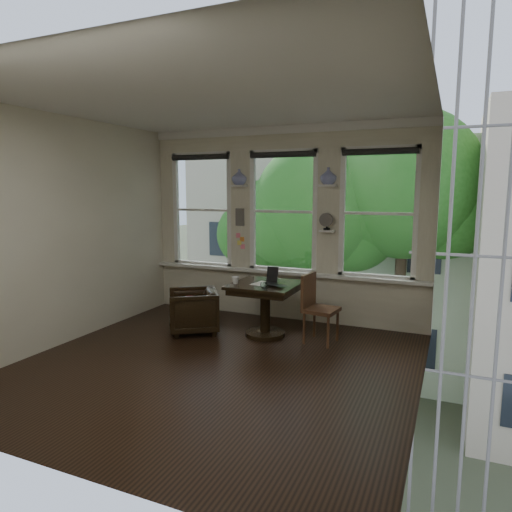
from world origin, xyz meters
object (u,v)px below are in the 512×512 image
at_px(armchair_left, 193,311).
at_px(mug, 235,280).
at_px(table, 265,310).
at_px(side_chair_right, 321,309).
at_px(laptop, 272,286).

height_order(armchair_left, mug, mug).
distance_m(armchair_left, mug, 0.81).
relative_size(table, armchair_left, 1.30).
bearing_deg(table, side_chair_right, 2.20).
bearing_deg(laptop, side_chair_right, 43.16).
bearing_deg(laptop, mug, -150.33).
height_order(laptop, mug, mug).
height_order(side_chair_right, mug, side_chair_right).
bearing_deg(table, laptop, -43.75).
relative_size(table, side_chair_right, 0.98).
xyz_separation_m(table, side_chair_right, (0.80, 0.03, 0.09)).
distance_m(table, laptop, 0.45).
relative_size(side_chair_right, laptop, 2.63).
bearing_deg(laptop, table, 162.93).
xyz_separation_m(table, laptop, (0.16, -0.16, 0.39)).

